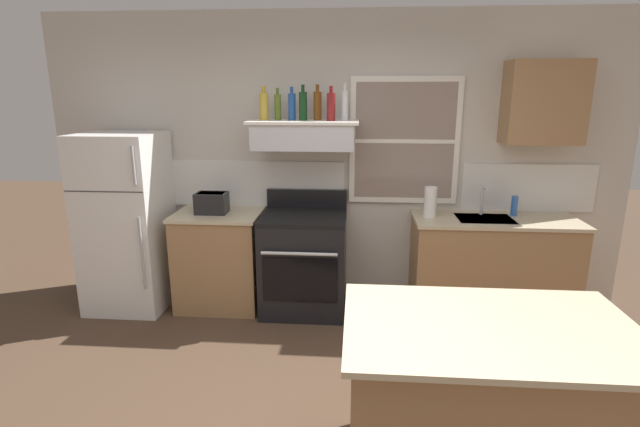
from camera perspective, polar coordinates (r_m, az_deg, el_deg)
name	(u,v)px	position (r m, az deg, el deg)	size (l,w,h in m)	color
back_wall	(337,161)	(4.52, 2.05, 6.31)	(5.40, 0.11, 2.70)	beige
refrigerator	(127,222)	(4.75, -22.20, -0.96)	(0.70, 0.72, 1.63)	white
counter_left_of_stove	(220,259)	(4.60, -11.88, -5.38)	(0.79, 0.63, 0.91)	#9E754C
toaster	(212,203)	(4.44, -12.87, 1.29)	(0.30, 0.20, 0.19)	black
stove_range	(304,262)	(4.41, -1.93, -5.83)	(0.76, 0.69, 1.09)	black
range_hood_shelf	(304,134)	(4.25, -1.92, 9.47)	(0.96, 0.52, 0.24)	silver
bottle_champagne_gold_foil	(264,106)	(4.30, -6.75, 12.71)	(0.08, 0.08, 0.29)	#B29333
bottle_olive_oil_square	(278,107)	(4.30, -5.09, 12.65)	(0.06, 0.06, 0.28)	#4C601E
bottle_blue_liqueur	(292,106)	(4.27, -3.39, 12.73)	(0.07, 0.07, 0.29)	#1E478C
bottle_dark_green_wine	(303,105)	(4.24, -2.05, 12.83)	(0.07, 0.07, 0.30)	#143819
bottle_amber_wine	(317,105)	(4.28, -0.30, 12.87)	(0.07, 0.07, 0.31)	brown
bottle_red_label_wine	(331,106)	(4.17, 1.34, 12.74)	(0.07, 0.07, 0.29)	maroon
bottle_clear_tall	(345,105)	(4.24, 2.97, 12.88)	(0.06, 0.06, 0.31)	silver
counter_right_with_sink	(491,266)	(4.59, 19.86, -5.99)	(1.43, 0.63, 0.91)	#9E754C
sink_faucet	(483,196)	(4.48, 18.99, 1.98)	(0.03, 0.17, 0.28)	silver
paper_towel_roll	(430,202)	(4.30, 13.09, 1.36)	(0.11, 0.11, 0.27)	white
dish_soap_bottle	(514,206)	(4.58, 22.29, 0.86)	(0.06, 0.06, 0.18)	blue
kitchen_island	(483,407)	(2.69, 19.00, -21.15)	(1.40, 0.90, 0.91)	#9E754C
upper_cabinet_right	(544,102)	(4.57, 25.29, 11.96)	(0.64, 0.32, 0.70)	#9E754C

